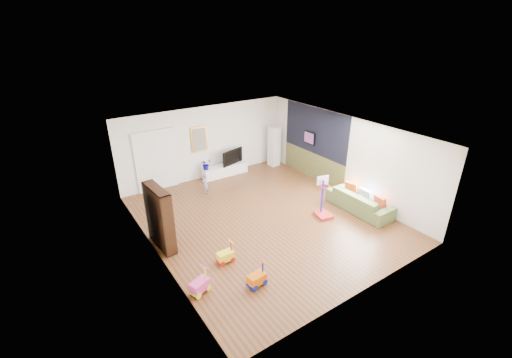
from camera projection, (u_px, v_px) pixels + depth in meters
floor at (263, 218)px, 10.35m from camera, size 6.50×7.50×0.00m
ceiling at (264, 132)px, 9.23m from camera, size 6.50×7.50×0.00m
wall_back at (205, 143)px, 12.62m from camera, size 6.50×0.00×2.70m
wall_front at (370, 240)px, 6.97m from camera, size 6.50×0.00×2.70m
wall_left at (152, 209)px, 8.14m from camera, size 0.00×7.50×2.70m
wall_right at (343, 155)px, 11.45m from camera, size 0.00×7.50×2.70m
navy_accent at (315, 131)px, 12.29m from camera, size 0.01×3.20×1.70m
olive_wainscot at (312, 166)px, 12.85m from camera, size 0.01×3.20×1.00m
doorway at (156, 161)px, 11.75m from camera, size 1.45×0.06×2.10m
painting_back at (199, 139)px, 12.38m from camera, size 0.62×0.06×0.92m
artwork_right at (309, 138)px, 12.53m from camera, size 0.04×0.56×0.46m
media_console at (225, 170)px, 13.20m from camera, size 1.79×0.45×0.42m
tall_cabinet at (274, 146)px, 13.89m from camera, size 0.40×0.40×1.64m
bookshelf at (160, 218)px, 8.73m from camera, size 0.38×1.17×1.69m
sofa at (360, 201)px, 10.67m from camera, size 0.84×2.11×0.61m
basketball_hoop at (325, 198)px, 10.17m from camera, size 0.55×0.62×1.28m
ride_on_yellow at (225, 253)px, 8.35m from camera, size 0.40×0.25×0.53m
ride_on_orange at (257, 275)px, 7.59m from camera, size 0.45×0.31×0.55m
ride_on_pink at (199, 282)px, 7.39m from camera, size 0.49×0.39×0.57m
child at (205, 184)px, 11.60m from camera, size 0.35×0.31×0.79m
tv at (231, 156)px, 13.14m from camera, size 1.01×0.41×0.58m
vase_plant at (206, 164)px, 12.64m from camera, size 0.43×0.40×0.41m
pillow_left at (380, 202)px, 10.26m from camera, size 0.16×0.41×0.40m
pillow_center at (366, 195)px, 10.68m from camera, size 0.11×0.42×0.41m
pillow_right at (351, 188)px, 11.16m from camera, size 0.20×0.42×0.40m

